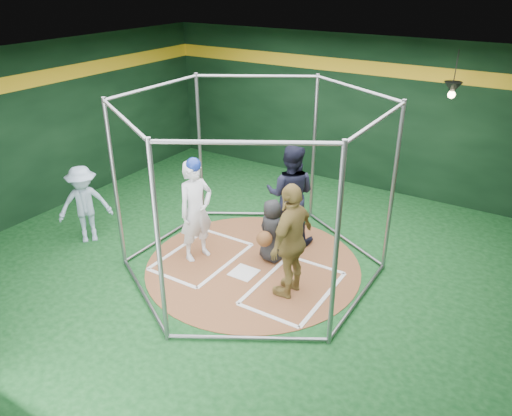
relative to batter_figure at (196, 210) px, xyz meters
The scene contains 12 objects.
room_shell 1.32m from the batter_figure, 15.27° to the left, with size 10.10×9.10×3.53m.
clay_disc 1.42m from the batter_figure, 14.86° to the left, with size 3.80×3.80×0.01m, color brown.
home_plate 1.39m from the batter_figure, ahead, with size 0.43×0.43×0.01m, color white.
batter_box_left 0.95m from the batter_figure, 16.47° to the left, with size 1.17×1.77×0.01m.
batter_box_right 2.18m from the batter_figure, ahead, with size 1.17×1.77×0.01m.
batting_cage 1.18m from the batter_figure, 14.86° to the left, with size 4.05×4.67×3.00m.
pendant_lamp_near 5.34m from the batter_figure, 50.27° to the left, with size 0.34×0.34×0.90m.
batter_figure is the anchor object (origin of this frame).
visitor_leopard 1.96m from the batter_figure, ahead, with size 1.12×0.47×1.91m, color tan.
catcher_figure 1.38m from the batter_figure, 26.68° to the left, with size 0.65×0.64×1.18m.
umpire 1.81m from the batter_figure, 51.60° to the left, with size 0.94×0.73×1.93m, color black.
bystander_blue 2.28m from the batter_figure, 164.21° to the right, with size 0.99×0.57×1.53m, color #94ADC5.
Camera 1 is at (4.04, -6.40, 4.79)m, focal length 35.00 mm.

